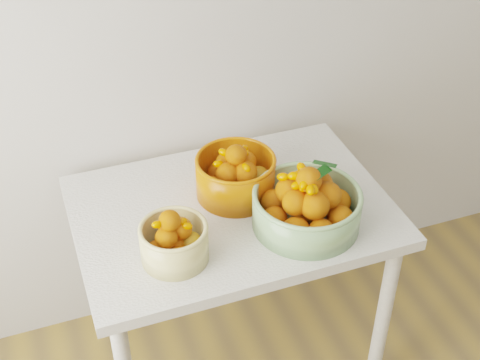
{
  "coord_description": "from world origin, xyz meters",
  "views": [
    {
      "loc": [
        -0.75,
        0.04,
        2.11
      ],
      "look_at": [
        -0.21,
        1.51,
        0.92
      ],
      "focal_mm": 50.0,
      "sensor_mm": 36.0,
      "label": 1
    }
  ],
  "objects_px": {
    "bowl_cream": "(174,241)",
    "bowl_orange": "(236,175)",
    "bowl_green": "(307,205)",
    "table": "(232,229)"
  },
  "relations": [
    {
      "from": "bowl_orange",
      "to": "bowl_cream",
      "type": "bearing_deg",
      "value": -140.2
    },
    {
      "from": "table",
      "to": "bowl_orange",
      "type": "distance_m",
      "value": 0.18
    },
    {
      "from": "bowl_cream",
      "to": "bowl_orange",
      "type": "relative_size",
      "value": 0.72
    },
    {
      "from": "bowl_cream",
      "to": "bowl_orange",
      "type": "height_order",
      "value": "bowl_orange"
    },
    {
      "from": "table",
      "to": "bowl_cream",
      "type": "distance_m",
      "value": 0.33
    },
    {
      "from": "bowl_green",
      "to": "bowl_orange",
      "type": "bearing_deg",
      "value": 124.39
    },
    {
      "from": "bowl_cream",
      "to": "bowl_orange",
      "type": "distance_m",
      "value": 0.35
    },
    {
      "from": "bowl_cream",
      "to": "bowl_green",
      "type": "relative_size",
      "value": 0.67
    },
    {
      "from": "table",
      "to": "bowl_cream",
      "type": "xyz_separation_m",
      "value": [
        -0.23,
        -0.16,
        0.16
      ]
    },
    {
      "from": "bowl_green",
      "to": "bowl_orange",
      "type": "distance_m",
      "value": 0.27
    }
  ]
}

